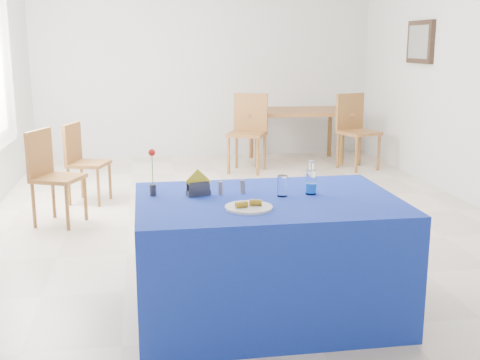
# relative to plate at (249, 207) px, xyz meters

# --- Properties ---
(floor) EXTENTS (7.00, 7.00, 0.00)m
(floor) POSITION_rel_plate_xyz_m (0.36, 2.26, -0.77)
(floor) COLOR beige
(floor) RESTS_ON ground
(room_shell) EXTENTS (7.00, 7.00, 7.00)m
(room_shell) POSITION_rel_plate_xyz_m (0.36, 2.26, 0.98)
(room_shell) COLOR silver
(room_shell) RESTS_ON ground
(picture_frame) EXTENTS (0.06, 0.64, 0.52)m
(picture_frame) POSITION_rel_plate_xyz_m (2.83, 3.86, 0.93)
(picture_frame) COLOR black
(picture_frame) RESTS_ON room_shell
(picture_art) EXTENTS (0.02, 0.52, 0.40)m
(picture_art) POSITION_rel_plate_xyz_m (2.81, 3.86, 0.93)
(picture_art) COLOR #998C66
(picture_art) RESTS_ON room_shell
(plate) EXTENTS (0.27, 0.27, 0.01)m
(plate) POSITION_rel_plate_xyz_m (0.00, 0.00, 0.00)
(plate) COLOR silver
(plate) RESTS_ON blue_table
(drinking_glass) EXTENTS (0.07, 0.07, 0.13)m
(drinking_glass) POSITION_rel_plate_xyz_m (0.26, 0.26, 0.06)
(drinking_glass) COLOR white
(drinking_glass) RESTS_ON blue_table
(salt_shaker) EXTENTS (0.03, 0.03, 0.08)m
(salt_shaker) POSITION_rel_plate_xyz_m (-0.12, 0.35, 0.04)
(salt_shaker) COLOR slate
(salt_shaker) RESTS_ON blue_table
(pepper_shaker) EXTENTS (0.03, 0.03, 0.08)m
(pepper_shaker) POSITION_rel_plate_xyz_m (0.03, 0.37, 0.04)
(pepper_shaker) COLOR slate
(pepper_shaker) RESTS_ON blue_table
(blue_table) EXTENTS (1.60, 1.10, 0.76)m
(blue_table) POSITION_rel_plate_xyz_m (0.16, 0.22, -0.39)
(blue_table) COLOR navy
(blue_table) RESTS_ON floor
(water_bottle) EXTENTS (0.07, 0.07, 0.21)m
(water_bottle) POSITION_rel_plate_xyz_m (0.44, 0.28, 0.06)
(water_bottle) COLOR white
(water_bottle) RESTS_ON blue_table
(napkin_holder) EXTENTS (0.16, 0.10, 0.17)m
(napkin_holder) POSITION_rel_plate_xyz_m (-0.26, 0.36, 0.04)
(napkin_holder) COLOR #343439
(napkin_holder) RESTS_ON blue_table
(rose_vase) EXTENTS (0.04, 0.04, 0.29)m
(rose_vase) POSITION_rel_plate_xyz_m (-0.53, 0.40, 0.13)
(rose_vase) COLOR #29282E
(rose_vase) RESTS_ON blue_table
(oak_table) EXTENTS (1.53, 1.04, 0.76)m
(oak_table) POSITION_rel_plate_xyz_m (1.59, 5.11, -0.09)
(oak_table) COLOR olive
(oak_table) RESTS_ON floor
(chair_bg_left) EXTENTS (0.61, 0.61, 1.03)m
(chair_bg_left) POSITION_rel_plate_xyz_m (0.82, 4.60, -0.17)
(chair_bg_left) COLOR #995F2C
(chair_bg_left) RESTS_ON floor
(chair_bg_right) EXTENTS (0.59, 0.59, 1.02)m
(chair_bg_right) POSITION_rel_plate_xyz_m (2.27, 4.52, -0.18)
(chair_bg_right) COLOR #995F2C
(chair_bg_right) RESTS_ON floor
(chair_win_a) EXTENTS (0.53, 0.53, 0.90)m
(chair_win_a) POSITION_rel_plate_xyz_m (-1.46, 2.48, -0.25)
(chair_win_a) COLOR #995F2C
(chair_win_a) RESTS_ON floor
(chair_win_b) EXTENTS (0.48, 0.48, 0.86)m
(chair_win_b) POSITION_rel_plate_xyz_m (-1.24, 3.26, -0.27)
(chair_win_b) COLOR #995F2C
(chair_win_b) RESTS_ON floor
(banana_pieces) EXTENTS (0.17, 0.09, 0.04)m
(banana_pieces) POSITION_rel_plate_xyz_m (-0.00, -0.01, 0.03)
(banana_pieces) COLOR gold
(banana_pieces) RESTS_ON plate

